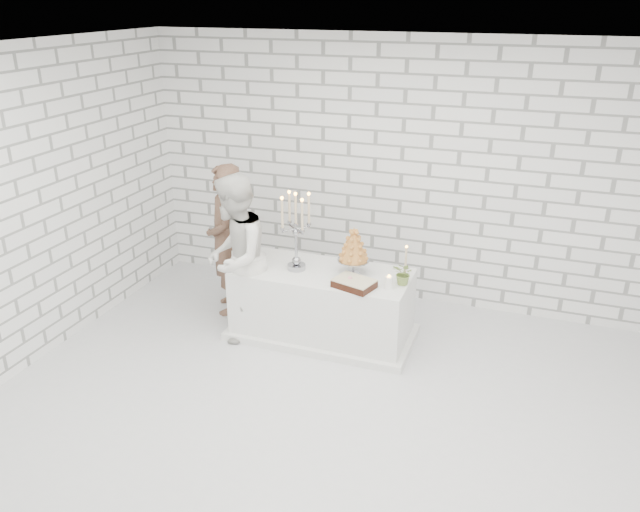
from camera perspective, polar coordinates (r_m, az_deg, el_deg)
The scene contains 14 objects.
ground at distance 5.63m, azimuth 0.62°, elevation -14.17°, with size 6.00×5.00×0.01m, color silver.
ceiling at distance 4.51m, azimuth 0.78°, elevation 17.91°, with size 6.00×5.00×0.01m, color white.
wall_back at distance 7.16m, azimuth 7.36°, elevation 7.36°, with size 6.00×0.01×3.00m, color white.
wall_front at distance 2.96m, azimuth -16.30°, elevation -17.83°, with size 6.00×0.01×3.00m, color white.
wall_left at distance 6.45m, azimuth -25.41°, elevation 3.56°, with size 0.01×5.00×3.00m, color white.
cake_table at distance 6.59m, azimuth 0.19°, elevation -4.36°, with size 1.80×0.80×0.75m, color white.
groom at distance 7.04m, azimuth -8.53°, elevation 1.47°, with size 0.62×0.41×1.70m, color brown.
bride at distance 6.47m, azimuth -7.68°, elevation -0.23°, with size 0.85×0.66×1.75m, color silver.
candelabra at distance 6.33m, azimuth -2.19°, elevation 2.22°, with size 0.33×0.33×0.82m, color #92939C, non-canonical shape.
croquembouche at distance 6.28m, azimuth 3.05°, elevation 0.46°, with size 0.32×0.32×0.50m, color #945720, non-canonical shape.
chocolate_cake at distance 6.08m, azimuth 3.11°, elevation -2.49°, with size 0.37×0.27×0.08m, color black.
pillar_candle at distance 6.08m, azimuth 6.24°, elevation -2.40°, with size 0.08×0.08×0.12m, color white.
extra_taper at distance 6.29m, azimuth 7.75°, elevation -0.60°, with size 0.06×0.06×0.32m, color beige.
flowers at distance 6.15m, azimuth 7.60°, elevation -1.58°, with size 0.21×0.18×0.23m, color #476C34.
Camera 1 is at (1.47, -4.25, 3.39)m, focal length 35.41 mm.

